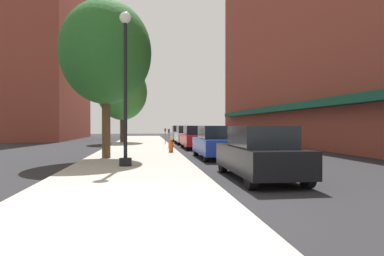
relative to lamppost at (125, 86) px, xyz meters
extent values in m
plane|color=#232326|center=(4.28, 10.98, -3.20)|extent=(90.00, 90.00, 0.00)
cube|color=#A8A399|center=(0.28, 11.98, -3.14)|extent=(4.80, 50.00, 0.12)
cube|color=brown|center=(15.28, 14.98, 7.71)|extent=(6.00, 40.00, 21.82)
cube|color=#144C38|center=(11.93, 14.98, -0.10)|extent=(0.90, 34.00, 0.50)
cube|color=brown|center=(-10.72, 29.98, 7.64)|extent=(6.00, 18.00, 21.69)
cube|color=#144C38|center=(-14.07, 29.98, -0.10)|extent=(0.90, 15.30, 0.50)
cylinder|color=black|center=(0.00, 0.00, -2.93)|extent=(0.48, 0.48, 0.30)
cylinder|color=black|center=(0.00, 0.00, -0.18)|extent=(0.14, 0.14, 5.20)
sphere|color=silver|center=(0.00, 0.00, 2.60)|extent=(0.44, 0.44, 0.44)
cylinder|color=#E05614|center=(2.19, 6.24, -2.77)|extent=(0.26, 0.26, 0.62)
sphere|color=#E05614|center=(2.19, 6.24, -2.41)|extent=(0.24, 0.24, 0.24)
cylinder|color=#E05614|center=(2.33, 6.24, -2.68)|extent=(0.12, 0.10, 0.10)
cylinder|color=slate|center=(2.33, 10.26, -2.56)|extent=(0.06, 0.06, 1.05)
cube|color=#33383D|center=(2.33, 10.26, -1.90)|extent=(0.14, 0.09, 0.26)
cylinder|color=slate|center=(2.33, 14.96, -2.56)|extent=(0.06, 0.06, 1.05)
cube|color=#33383D|center=(2.33, 14.96, -1.90)|extent=(0.14, 0.09, 0.26)
cylinder|color=#422D1E|center=(-1.48, 18.58, -1.59)|extent=(0.40, 0.40, 2.99)
ellipsoid|color=#387F33|center=(-1.48, 18.58, 1.64)|extent=(4.62, 4.62, 5.31)
cylinder|color=#4C3823|center=(-1.12, 3.36, -1.36)|extent=(0.40, 0.40, 3.44)
ellipsoid|color=#235B23|center=(-1.12, 3.36, 1.98)|extent=(4.33, 4.33, 4.97)
cylinder|color=black|center=(3.50, -1.42, -2.88)|extent=(0.22, 0.64, 0.64)
cylinder|color=black|center=(5.06, -1.42, -2.88)|extent=(0.22, 0.64, 0.64)
cylinder|color=black|center=(3.50, -4.62, -2.88)|extent=(0.22, 0.64, 0.64)
cylinder|color=black|center=(5.06, -4.62, -2.88)|extent=(0.22, 0.64, 0.64)
cube|color=black|center=(4.28, -3.02, -2.56)|extent=(1.80, 4.30, 0.76)
cube|color=black|center=(4.28, -3.17, -1.86)|extent=(1.56, 2.20, 0.64)
cylinder|color=black|center=(3.50, 5.16, -2.88)|extent=(0.22, 0.64, 0.64)
cylinder|color=black|center=(5.06, 5.16, -2.88)|extent=(0.22, 0.64, 0.64)
cylinder|color=black|center=(3.50, 1.96, -2.88)|extent=(0.22, 0.64, 0.64)
cylinder|color=black|center=(5.06, 1.96, -2.88)|extent=(0.22, 0.64, 0.64)
cube|color=#1E389E|center=(4.28, 3.56, -2.56)|extent=(1.80, 4.30, 0.76)
cube|color=black|center=(4.28, 3.41, -1.86)|extent=(1.56, 2.20, 0.64)
cylinder|color=black|center=(3.50, 12.29, -2.88)|extent=(0.22, 0.64, 0.64)
cylinder|color=black|center=(5.06, 12.29, -2.88)|extent=(0.22, 0.64, 0.64)
cylinder|color=black|center=(3.50, 9.09, -2.88)|extent=(0.22, 0.64, 0.64)
cylinder|color=black|center=(5.06, 9.09, -2.88)|extent=(0.22, 0.64, 0.64)
cube|color=red|center=(4.28, 10.69, -2.56)|extent=(1.80, 4.30, 0.76)
cube|color=black|center=(4.28, 10.54, -1.86)|extent=(1.56, 2.20, 0.64)
cylinder|color=black|center=(3.50, 18.16, -2.88)|extent=(0.22, 0.64, 0.64)
cylinder|color=black|center=(5.06, 18.16, -2.88)|extent=(0.22, 0.64, 0.64)
cylinder|color=black|center=(3.50, 14.96, -2.88)|extent=(0.22, 0.64, 0.64)
cylinder|color=black|center=(5.06, 14.96, -2.88)|extent=(0.22, 0.64, 0.64)
cube|color=silver|center=(4.28, 16.56, -2.56)|extent=(1.80, 4.30, 0.76)
cube|color=black|center=(4.28, 16.41, -1.86)|extent=(1.56, 2.20, 0.64)
cylinder|color=black|center=(3.50, 24.14, -2.88)|extent=(0.22, 0.64, 0.64)
cylinder|color=black|center=(5.06, 24.14, -2.88)|extent=(0.22, 0.64, 0.64)
cylinder|color=black|center=(3.50, 20.94, -2.88)|extent=(0.22, 0.64, 0.64)
cylinder|color=black|center=(5.06, 20.94, -2.88)|extent=(0.22, 0.64, 0.64)
cube|color=#B2B2BA|center=(4.28, 22.54, -2.56)|extent=(1.80, 4.30, 0.76)
cube|color=black|center=(4.28, 22.39, -1.86)|extent=(1.56, 2.20, 0.64)
camera|label=1|loc=(0.83, -12.94, -1.53)|focal=31.03mm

